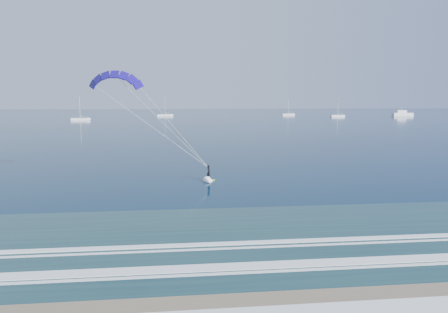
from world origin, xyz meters
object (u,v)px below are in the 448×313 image
object	(u,v)px
motor_yacht	(402,114)
sailboat_3	(288,114)
kitesurfer_rig	(161,121)
sailboat_1	(80,119)
sailboat_2	(165,115)
sailboat_4	(338,116)

from	to	relation	value
motor_yacht	sailboat_3	distance (m)	73.46
kitesurfer_rig	sailboat_1	xyz separation A→B (m)	(-48.28, 159.89, -7.03)
motor_yacht	sailboat_3	xyz separation A→B (m)	(-71.87, 15.19, -0.77)
motor_yacht	sailboat_2	world-z (taller)	sailboat_2
motor_yacht	sailboat_4	distance (m)	49.61
kitesurfer_rig	sailboat_3	world-z (taller)	kitesurfer_rig
sailboat_2	sailboat_4	bearing A→B (deg)	-12.11
kitesurfer_rig	sailboat_2	size ratio (longest dim) A/B	1.25
kitesurfer_rig	sailboat_2	bearing A→B (deg)	92.12
sailboat_2	sailboat_3	xyz separation A→B (m)	(81.56, 4.22, -0.01)
motor_yacht	sailboat_4	size ratio (longest dim) A/B	1.17
kitesurfer_rig	sailboat_2	world-z (taller)	kitesurfer_rig
motor_yacht	sailboat_3	size ratio (longest dim) A/B	1.20
sailboat_2	sailboat_3	distance (m)	81.66
motor_yacht	sailboat_2	bearing A→B (deg)	175.91
motor_yacht	sailboat_4	xyz separation A→B (m)	(-48.23, -11.60, -0.77)
sailboat_1	sailboat_2	xyz separation A→B (m)	(40.56, 49.12, 0.00)
sailboat_3	sailboat_1	bearing A→B (deg)	-156.41
sailboat_2	kitesurfer_rig	bearing A→B (deg)	-87.88
motor_yacht	sailboat_2	xyz separation A→B (m)	(-153.42, 10.97, -0.76)
kitesurfer_rig	sailboat_1	size ratio (longest dim) A/B	1.30
motor_yacht	sailboat_1	bearing A→B (deg)	-168.87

